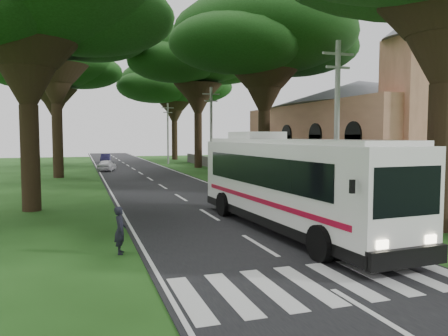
{
  "coord_description": "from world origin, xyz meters",
  "views": [
    {
      "loc": [
        -5.69,
        -11.36,
        3.7
      ],
      "look_at": [
        0.74,
        8.02,
        2.2
      ],
      "focal_mm": 35.0,
      "sensor_mm": 36.0,
      "label": 1
    }
  ],
  "objects_px": {
    "pole_near": "(337,125)",
    "distant_car_a": "(107,165)",
    "distant_car_b": "(106,158)",
    "pole_far": "(168,132)",
    "church": "(360,122)",
    "pedestrian": "(120,230)",
    "pole_mid": "(211,131)",
    "coach_bus": "(289,182)"
  },
  "relations": [
    {
      "from": "pole_near",
      "to": "distant_car_a",
      "type": "xyz_separation_m",
      "value": [
        -8.5,
        29.78,
        -3.54
      ]
    },
    {
      "from": "pole_near",
      "to": "distant_car_b",
      "type": "distance_m",
      "value": 46.35
    },
    {
      "from": "pole_near",
      "to": "pole_far",
      "type": "bearing_deg",
      "value": 90.0
    },
    {
      "from": "church",
      "to": "pedestrian",
      "type": "height_order",
      "value": "church"
    },
    {
      "from": "pole_far",
      "to": "distant_car_b",
      "type": "distance_m",
      "value": 10.18
    },
    {
      "from": "pole_far",
      "to": "distant_car_b",
      "type": "height_order",
      "value": "pole_far"
    },
    {
      "from": "church",
      "to": "pole_near",
      "type": "bearing_deg",
      "value": -128.5
    },
    {
      "from": "church",
      "to": "pole_mid",
      "type": "xyz_separation_m",
      "value": [
        -12.36,
        4.45,
        -0.73
      ]
    },
    {
      "from": "coach_bus",
      "to": "distant_car_b",
      "type": "distance_m",
      "value": 47.91
    },
    {
      "from": "church",
      "to": "distant_car_b",
      "type": "height_order",
      "value": "church"
    },
    {
      "from": "pole_near",
      "to": "pole_mid",
      "type": "relative_size",
      "value": 1.0
    },
    {
      "from": "pole_mid",
      "to": "pole_far",
      "type": "bearing_deg",
      "value": 90.0
    },
    {
      "from": "church",
      "to": "pole_near",
      "type": "distance_m",
      "value": 19.88
    },
    {
      "from": "coach_bus",
      "to": "distant_car_a",
      "type": "height_order",
      "value": "coach_bus"
    },
    {
      "from": "pole_near",
      "to": "distant_car_b",
      "type": "xyz_separation_m",
      "value": [
        -7.75,
        45.56,
        -3.56
      ]
    },
    {
      "from": "coach_bus",
      "to": "distant_car_b",
      "type": "xyz_separation_m",
      "value": [
        -4.27,
        47.71,
        -1.31
      ]
    },
    {
      "from": "pole_mid",
      "to": "pedestrian",
      "type": "bearing_deg",
      "value": -113.12
    },
    {
      "from": "coach_bus",
      "to": "distant_car_a",
      "type": "relative_size",
      "value": 3.44
    },
    {
      "from": "pole_far",
      "to": "distant_car_a",
      "type": "height_order",
      "value": "pole_far"
    },
    {
      "from": "pole_mid",
      "to": "pole_far",
      "type": "relative_size",
      "value": 1.0
    },
    {
      "from": "pole_near",
      "to": "coach_bus",
      "type": "bearing_deg",
      "value": -148.3
    },
    {
      "from": "pole_far",
      "to": "distant_car_a",
      "type": "xyz_separation_m",
      "value": [
        -8.5,
        -10.22,
        -3.54
      ]
    },
    {
      "from": "coach_bus",
      "to": "pedestrian",
      "type": "relative_size",
      "value": 8.17
    },
    {
      "from": "church",
      "to": "pole_mid",
      "type": "height_order",
      "value": "church"
    },
    {
      "from": "church",
      "to": "pole_far",
      "type": "height_order",
      "value": "church"
    },
    {
      "from": "coach_bus",
      "to": "pole_mid",
      "type": "bearing_deg",
      "value": 78.12
    },
    {
      "from": "pole_mid",
      "to": "distant_car_a",
      "type": "height_order",
      "value": "pole_mid"
    },
    {
      "from": "church",
      "to": "distant_car_b",
      "type": "relative_size",
      "value": 6.69
    },
    {
      "from": "pole_near",
      "to": "pole_mid",
      "type": "bearing_deg",
      "value": 90.0
    },
    {
      "from": "pole_near",
      "to": "pedestrian",
      "type": "height_order",
      "value": "pole_near"
    },
    {
      "from": "distant_car_a",
      "to": "church",
      "type": "bearing_deg",
      "value": 162.14
    },
    {
      "from": "church",
      "to": "pole_mid",
      "type": "distance_m",
      "value": 13.16
    },
    {
      "from": "pole_near",
      "to": "pole_mid",
      "type": "distance_m",
      "value": 20.0
    },
    {
      "from": "pedestrian",
      "to": "pole_mid",
      "type": "bearing_deg",
      "value": -16.61
    },
    {
      "from": "pole_mid",
      "to": "pole_far",
      "type": "distance_m",
      "value": 20.0
    },
    {
      "from": "pole_near",
      "to": "distant_car_a",
      "type": "height_order",
      "value": "pole_near"
    },
    {
      "from": "distant_car_b",
      "to": "church",
      "type": "bearing_deg",
      "value": -49.78
    },
    {
      "from": "coach_bus",
      "to": "pedestrian",
      "type": "distance_m",
      "value": 6.8
    },
    {
      "from": "pole_mid",
      "to": "coach_bus",
      "type": "bearing_deg",
      "value": -98.92
    },
    {
      "from": "pedestrian",
      "to": "pole_far",
      "type": "bearing_deg",
      "value": -6.47
    },
    {
      "from": "pedestrian",
      "to": "distant_car_a",
      "type": "bearing_deg",
      "value": 3.87
    },
    {
      "from": "church",
      "to": "coach_bus",
      "type": "bearing_deg",
      "value": -131.84
    }
  ]
}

